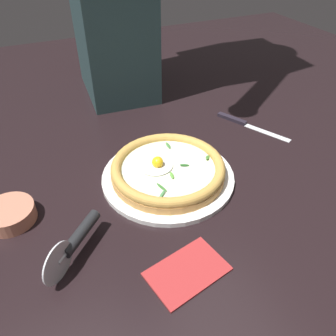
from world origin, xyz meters
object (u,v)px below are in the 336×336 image
pizza (168,169)px  table_knife (242,123)px  side_bowl (10,214)px  folded_napkin (187,271)px  pizza_cutter (75,241)px

pizza → table_knife: size_ratio=1.24×
pizza → table_knife: pizza is taller
side_bowl → folded_napkin: size_ratio=0.74×
pizza → table_knife: 0.34m
pizza_cutter → table_knife: 0.62m
pizza → pizza_cutter: 0.28m
pizza_cutter → table_knife: (0.55, 0.27, -0.04)m
pizza_cutter → table_knife: size_ratio=0.57×
pizza → folded_napkin: pizza is taller
folded_napkin → pizza_cutter: bearing=144.8°
side_bowl → pizza_cutter: pizza_cutter is taller
pizza_cutter → folded_napkin: 0.21m
table_knife → folded_napkin: 0.55m
side_bowl → pizza: bearing=-1.9°
table_knife → folded_napkin: table_knife is taller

